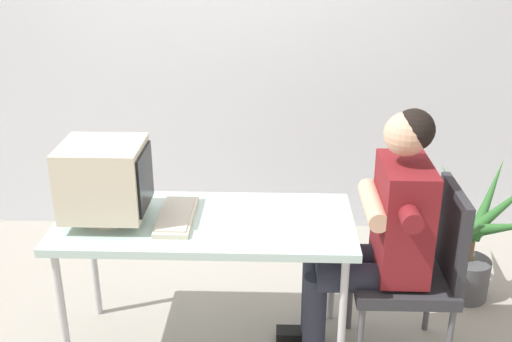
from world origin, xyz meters
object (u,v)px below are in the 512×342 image
(crt_monitor, at_px, (105,179))
(person_seated, at_px, (380,230))
(desk, at_px, (205,229))
(potted_plant, at_px, (471,238))
(keyboard, at_px, (177,216))
(office_chair, at_px, (417,266))

(crt_monitor, relative_size, person_seated, 0.30)
(crt_monitor, bearing_deg, person_seated, -0.40)
(desk, height_order, potted_plant, potted_plant)
(person_seated, bearing_deg, keyboard, 177.52)
(desk, xyz_separation_m, office_chair, (1.00, -0.04, -0.16))
(office_chair, bearing_deg, person_seated, -180.00)
(crt_monitor, xyz_separation_m, keyboard, (0.31, 0.03, -0.20))
(potted_plant, bearing_deg, keyboard, -162.71)
(keyboard, height_order, potted_plant, potted_plant)
(keyboard, height_order, person_seated, person_seated)
(desk, xyz_separation_m, person_seated, (0.81, -0.04, 0.03))
(office_chair, bearing_deg, potted_plant, 51.08)
(office_chair, height_order, potted_plant, office_chair)
(desk, distance_m, potted_plant, 1.54)
(crt_monitor, height_order, office_chair, crt_monitor)
(desk, relative_size, person_seated, 1.09)
(crt_monitor, relative_size, potted_plant, 0.47)
(keyboard, bearing_deg, crt_monitor, -174.12)
(keyboard, relative_size, person_seated, 0.32)
(office_chair, bearing_deg, desk, 177.91)
(person_seated, bearing_deg, crt_monitor, 179.60)
(person_seated, bearing_deg, potted_plant, 40.61)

